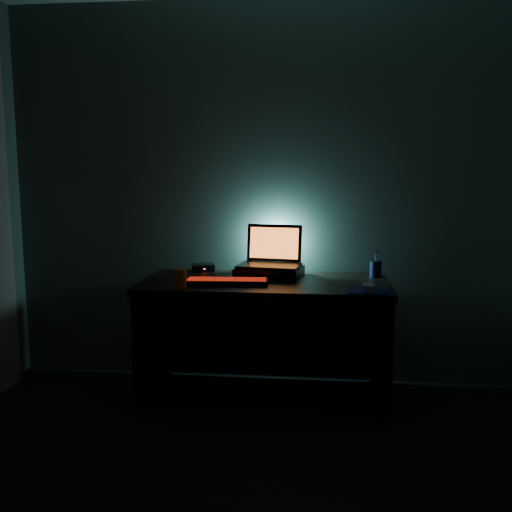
% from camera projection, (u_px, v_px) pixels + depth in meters
% --- Properties ---
extents(room, '(3.50, 4.00, 2.50)m').
position_uv_depth(room, '(217.00, 223.00, 1.80)').
color(room, black).
rests_on(room, ground).
extents(desk, '(1.50, 0.70, 0.75)m').
position_uv_depth(desk, '(266.00, 320.00, 3.56)').
color(desk, black).
rests_on(desk, ground).
extents(riser, '(0.44, 0.36, 0.06)m').
position_uv_depth(riser, '(269.00, 272.00, 3.61)').
color(riser, black).
rests_on(riser, desk).
extents(laptop, '(0.42, 0.34, 0.26)m').
position_uv_depth(laptop, '(271.00, 256.00, 3.64)').
color(laptop, black).
rests_on(laptop, riser).
extents(keyboard, '(0.50, 0.18, 0.03)m').
position_uv_depth(keyboard, '(227.00, 281.00, 3.37)').
color(keyboard, black).
rests_on(keyboard, desk).
extents(mousepad, '(0.23, 0.21, 0.00)m').
position_uv_depth(mousepad, '(368.00, 290.00, 3.18)').
color(mousepad, '#0B1652').
rests_on(mousepad, desk).
extents(mouse, '(0.07, 0.11, 0.03)m').
position_uv_depth(mouse, '(368.00, 287.00, 3.17)').
color(mouse, gray).
rests_on(mouse, mousepad).
extents(pen_cup, '(0.08, 0.08, 0.10)m').
position_uv_depth(pen_cup, '(376.00, 269.00, 3.57)').
color(pen_cup, black).
rests_on(pen_cup, desk).
extents(juice_glass, '(0.07, 0.07, 0.11)m').
position_uv_depth(juice_glass, '(181.00, 279.00, 3.24)').
color(juice_glass, '#CF500A').
rests_on(juice_glass, desk).
extents(router, '(0.17, 0.15, 0.05)m').
position_uv_depth(router, '(203.00, 268.00, 3.79)').
color(router, black).
rests_on(router, desk).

